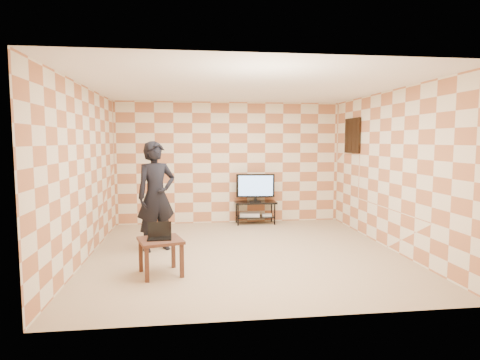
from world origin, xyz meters
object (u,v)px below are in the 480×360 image
(tv, at_px, (255,186))
(person, at_px, (156,196))
(side_table, at_px, (161,245))
(tv_stand, at_px, (255,208))

(tv, xyz_separation_m, person, (-2.00, -1.90, 0.08))
(tv, xyz_separation_m, side_table, (-1.85, -3.19, -0.43))
(person, bearing_deg, side_table, -109.72)
(tv_stand, bearing_deg, side_table, -120.15)
(person, bearing_deg, tv, 17.04)
(tv, height_order, side_table, tv)
(tv_stand, xyz_separation_m, person, (-2.00, -1.90, 0.56))
(tv_stand, xyz_separation_m, tv, (0.00, -0.00, 0.48))
(tv, relative_size, person, 0.46)
(tv, distance_m, side_table, 3.71)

